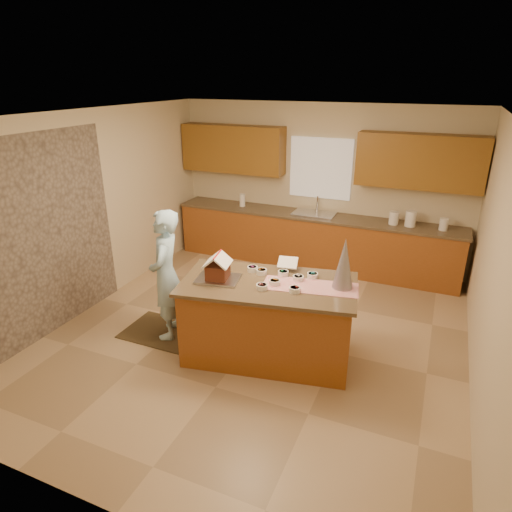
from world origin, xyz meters
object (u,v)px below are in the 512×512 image
tinsel_tree (344,264)px  boy (166,275)px  island_base (268,321)px  gingerbread_house (218,269)px

tinsel_tree → boy: bearing=-172.9°
island_base → gingerbread_house: 0.85m
island_base → gingerbread_house: (-0.55, -0.16, 0.63)m
boy → gingerbread_house: bearing=62.8°
boy → gingerbread_house: boy is taller
tinsel_tree → gingerbread_house: tinsel_tree is taller
tinsel_tree → gingerbread_house: (-1.33, -0.36, -0.15)m
tinsel_tree → gingerbread_house: size_ratio=1.69×
tinsel_tree → boy: (-2.10, -0.26, -0.40)m
gingerbread_house → tinsel_tree: bearing=15.0°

